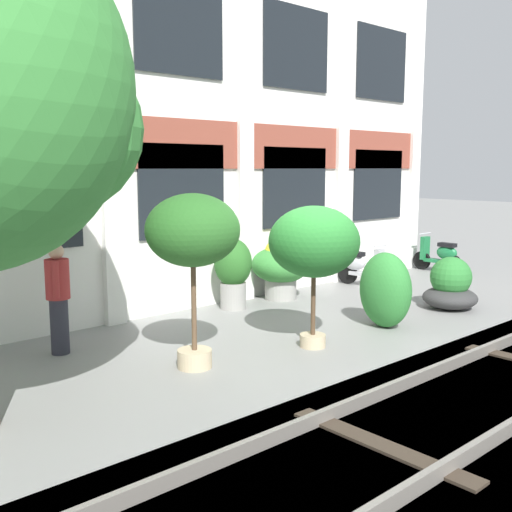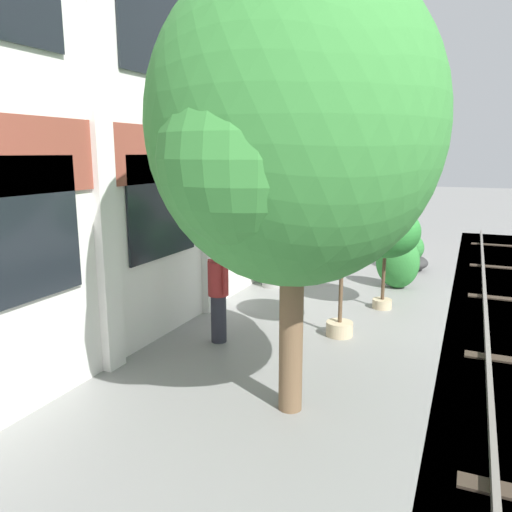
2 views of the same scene
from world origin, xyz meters
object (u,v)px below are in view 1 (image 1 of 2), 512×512
at_px(potted_plant_wide_bowl, 450,287).
at_px(topiary_hedge, 385,290).
at_px(scooter_near_curb, 440,255).
at_px(resident_by_doorway, 58,295).
at_px(potted_plant_tall_urn, 314,243).
at_px(scooter_second_parked, 362,267).
at_px(potted_plant_stone_basin, 233,269).
at_px(potted_plant_ribbed_drum, 281,265).
at_px(potted_plant_terracotta_small, 193,235).

height_order(potted_plant_wide_bowl, topiary_hedge, topiary_hedge).
xyz_separation_m(scooter_near_curb, resident_by_doorway, (-10.23, -0.07, 0.42)).
xyz_separation_m(potted_plant_tall_urn, topiary_hedge, (1.74, -0.03, -0.93)).
distance_m(potted_plant_tall_urn, scooter_second_parked, 5.07).
xyz_separation_m(potted_plant_wide_bowl, potted_plant_stone_basin, (-3.09, 2.76, 0.34)).
bearing_deg(scooter_near_curb, scooter_second_parked, 86.81).
bearing_deg(resident_by_doorway, topiary_hedge, 2.47).
bearing_deg(potted_plant_tall_urn, potted_plant_stone_basin, 75.81).
distance_m(potted_plant_wide_bowl, potted_plant_tall_urn, 3.95).
distance_m(potted_plant_ribbed_drum, scooter_second_parked, 2.37).
bearing_deg(scooter_near_curb, topiary_hedge, 112.84).
bearing_deg(potted_plant_wide_bowl, scooter_second_parked, 78.37).
xyz_separation_m(potted_plant_wide_bowl, potted_plant_tall_urn, (-3.77, 0.07, 1.15)).
xyz_separation_m(potted_plant_wide_bowl, scooter_near_curb, (3.49, 2.35, 0.02)).
height_order(potted_plant_ribbed_drum, scooter_near_curb, potted_plant_ribbed_drum).
relative_size(scooter_near_curb, resident_by_doorway, 0.86).
bearing_deg(resident_by_doorway, potted_plant_terracotta_small, -30.96).
bearing_deg(resident_by_doorway, potted_plant_wide_bowl, 9.27).
height_order(scooter_near_curb, scooter_second_parked, same).
bearing_deg(topiary_hedge, potted_plant_wide_bowl, -0.97).
bearing_deg(potted_plant_terracotta_small, potted_plant_stone_basin, 41.56).
distance_m(potted_plant_stone_basin, resident_by_doorway, 3.68).
height_order(potted_plant_terracotta_small, resident_by_doorway, potted_plant_terracotta_small).
height_order(potted_plant_terracotta_small, scooter_second_parked, potted_plant_terracotta_small).
relative_size(potted_plant_ribbed_drum, potted_plant_tall_urn, 0.60).
bearing_deg(scooter_near_curb, resident_by_doorway, 90.48).
bearing_deg(potted_plant_wide_bowl, potted_plant_stone_basin, 138.28).
distance_m(potted_plant_stone_basin, potted_plant_terracotta_small, 3.58).
bearing_deg(potted_plant_stone_basin, scooter_near_curb, -3.55).
bearing_deg(potted_plant_tall_urn, scooter_second_parked, 29.74).
relative_size(potted_plant_ribbed_drum, scooter_near_curb, 0.93).
distance_m(potted_plant_wide_bowl, resident_by_doorway, 7.13).
height_order(potted_plant_stone_basin, topiary_hedge, potted_plant_stone_basin).
bearing_deg(potted_plant_stone_basin, potted_plant_ribbed_drum, 0.46).
height_order(potted_plant_wide_bowl, potted_plant_ribbed_drum, potted_plant_ribbed_drum).
xyz_separation_m(potted_plant_terracotta_small, resident_by_doorway, (-1.08, 1.80, -0.94)).
height_order(potted_plant_tall_urn, resident_by_doorway, potted_plant_tall_urn).
height_order(potted_plant_ribbed_drum, resident_by_doorway, resident_by_doorway).
xyz_separation_m(scooter_second_parked, resident_by_doorway, (-7.26, -0.24, 0.42)).
distance_m(potted_plant_wide_bowl, topiary_hedge, 2.04).
xyz_separation_m(potted_plant_ribbed_drum, scooter_near_curb, (5.31, -0.42, -0.26)).
distance_m(scooter_second_parked, resident_by_doorway, 7.28).
xyz_separation_m(potted_plant_ribbed_drum, potted_plant_tall_urn, (-1.95, -2.70, 0.87)).
xyz_separation_m(potted_plant_terracotta_small, topiary_hedge, (3.63, -0.45, -1.16)).
relative_size(scooter_near_curb, scooter_second_parked, 1.00).
bearing_deg(potted_plant_wide_bowl, topiary_hedge, 179.03).
height_order(potted_plant_tall_urn, scooter_second_parked, potted_plant_tall_urn).
bearing_deg(potted_plant_terracotta_small, potted_plant_tall_urn, -12.43).
distance_m(potted_plant_ribbed_drum, potted_plant_stone_basin, 1.27).
distance_m(scooter_near_curb, scooter_second_parked, 2.98).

